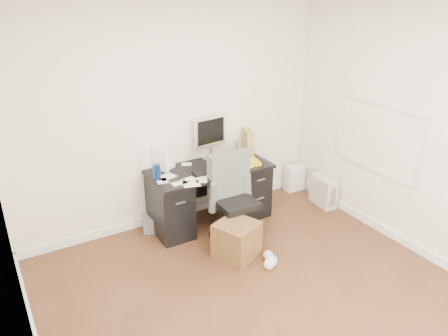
# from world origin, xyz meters

# --- Properties ---
(ground) EXTENTS (4.00, 4.00, 0.00)m
(ground) POSITION_xyz_m (0.00, 0.00, 0.00)
(ground) COLOR #422615
(ground) RESTS_ON ground
(room_shell) EXTENTS (4.02, 4.02, 2.71)m
(room_shell) POSITION_xyz_m (0.03, 0.03, 1.66)
(room_shell) COLOR white
(room_shell) RESTS_ON ground
(desk) EXTENTS (1.50, 0.70, 0.75)m
(desk) POSITION_xyz_m (0.30, 1.65, 0.40)
(desk) COLOR black
(desk) RESTS_ON ground
(loose_papers) EXTENTS (1.10, 0.60, 0.00)m
(loose_papers) POSITION_xyz_m (0.10, 1.60, 0.75)
(loose_papers) COLOR silver
(loose_papers) RESTS_ON desk
(lcd_monitor) EXTENTS (0.47, 0.31, 0.56)m
(lcd_monitor) POSITION_xyz_m (0.45, 1.91, 1.03)
(lcd_monitor) COLOR silver
(lcd_monitor) RESTS_ON desk
(keyboard) EXTENTS (0.47, 0.18, 0.03)m
(keyboard) POSITION_xyz_m (0.26, 1.53, 0.76)
(keyboard) COLOR black
(keyboard) RESTS_ON desk
(computer_mouse) EXTENTS (0.06, 0.06, 0.06)m
(computer_mouse) POSITION_xyz_m (0.59, 1.60, 0.78)
(computer_mouse) COLOR silver
(computer_mouse) RESTS_ON desk
(travel_mug) EXTENTS (0.09, 0.09, 0.19)m
(travel_mug) POSITION_xyz_m (-0.39, 1.65, 0.84)
(travel_mug) COLOR navy
(travel_mug) RESTS_ON desk
(white_binder) EXTENTS (0.20, 0.25, 0.27)m
(white_binder) POSITION_xyz_m (-0.25, 1.90, 0.88)
(white_binder) COLOR white
(white_binder) RESTS_ON desk
(magazine_file) EXTENTS (0.21, 0.29, 0.31)m
(magazine_file) POSITION_xyz_m (0.99, 1.85, 0.91)
(magazine_file) COLOR #A3814F
(magazine_file) RESTS_ON desk
(pen_cup) EXTENTS (0.13, 0.13, 0.24)m
(pen_cup) POSITION_xyz_m (0.74, 1.76, 0.87)
(pen_cup) COLOR #562A18
(pen_cup) RESTS_ON desk
(yellow_book) EXTENTS (0.23, 0.27, 0.04)m
(yellow_book) POSITION_xyz_m (0.82, 1.50, 0.77)
(yellow_book) COLOR gold
(yellow_book) RESTS_ON desk
(paper_remote) EXTENTS (0.25, 0.21, 0.02)m
(paper_remote) POSITION_xyz_m (0.48, 1.35, 0.76)
(paper_remote) COLOR silver
(paper_remote) RESTS_ON desk
(office_chair) EXTENTS (0.59, 0.59, 1.03)m
(office_chair) POSITION_xyz_m (0.38, 1.17, 0.52)
(office_chair) COLOR #545654
(office_chair) RESTS_ON ground
(pc_tower) EXTENTS (0.22, 0.42, 0.41)m
(pc_tower) POSITION_xyz_m (1.86, 1.26, 0.20)
(pc_tower) COLOR beige
(pc_tower) RESTS_ON ground
(shopping_bag) EXTENTS (0.29, 0.21, 0.39)m
(shopping_bag) POSITION_xyz_m (1.81, 1.82, 0.19)
(shopping_bag) COLOR white
(shopping_bag) RESTS_ON ground
(wicker_basket) EXTENTS (0.54, 0.54, 0.42)m
(wicker_basket) POSITION_xyz_m (0.18, 0.82, 0.21)
(wicker_basket) COLOR #512F18
(wicker_basket) RESTS_ON ground
(desk_printer) EXTENTS (0.38, 0.34, 0.18)m
(desk_printer) POSITION_xyz_m (-0.38, 1.82, 0.09)
(desk_printer) COLOR slate
(desk_printer) RESTS_ON ground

